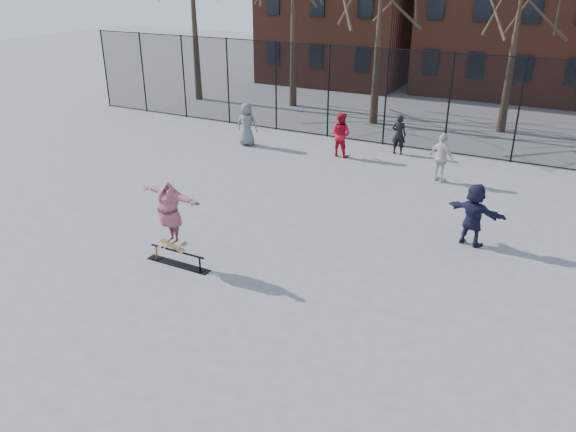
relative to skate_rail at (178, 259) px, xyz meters
The scene contains 10 objects.
ground 2.50m from the skate_rail, ahead, with size 100.00×100.00×0.00m, color slate.
skate_rail is the anchor object (origin of this frame).
skateboard 0.32m from the skate_rail, behind, with size 0.75×0.18×0.09m, color brown, non-canonical shape.
skater 1.13m from the skate_rail, behind, with size 1.94×0.53×1.58m, color #473688.
bystander_grey 10.68m from the skate_rail, 112.06° to the left, with size 0.88×0.57×1.80m, color #5D5C61.
bystander_black 11.85m from the skate_rail, 80.05° to the left, with size 0.58×0.38×1.60m, color black.
bystander_red 10.33m from the skate_rail, 89.54° to the left, with size 0.86×0.67×1.77m, color red.
bystander_white 10.20m from the skate_rail, 64.71° to the left, with size 1.01×0.42×1.73m, color beige.
bystander_navy 7.88m from the skate_rail, 36.41° to the left, with size 1.62×0.52×1.74m, color #1B1A35.
fence 13.03m from the skate_rail, 79.01° to the left, with size 34.03×0.07×4.00m.
Camera 1 is at (5.83, -9.45, 6.88)m, focal length 35.00 mm.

